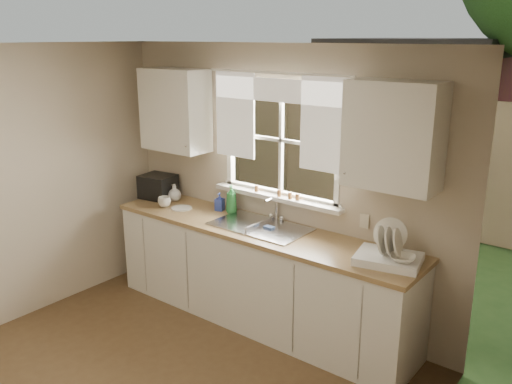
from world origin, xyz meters
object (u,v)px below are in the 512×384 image
Objects in this scene: cup at (164,202)px; black_appliance at (158,186)px; soap_bottle_a at (231,199)px; dish_rack at (389,255)px.

cup is 0.39× the size of black_appliance.
cup is (-0.65, -0.26, -0.09)m from soap_bottle_a.
dish_rack is at bearing -9.85° from black_appliance.
dish_rack is at bearing -26.61° from soap_bottle_a.
dish_rack is 2.36m from cup.
cup is (-2.36, -0.09, -0.01)m from dish_rack.
soap_bottle_a is at bearing 33.73° from cup.
soap_bottle_a reaches higher than black_appliance.
dish_rack is 1.71m from soap_bottle_a.
black_appliance is (-0.94, -0.08, -0.02)m from soap_bottle_a.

